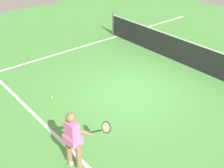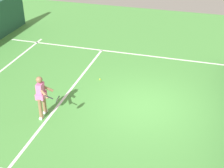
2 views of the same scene
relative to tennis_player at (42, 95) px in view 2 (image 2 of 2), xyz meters
The scene contains 5 objects.
ground_plane 3.76m from the tennis_player, 116.24° to the left, with size 23.86×23.86×0.00m, color #4C9342.
service_line_marking 1.84m from the tennis_player, behind, with size 8.68×0.10×0.01m, color white.
sideline_left_marking 6.86m from the tennis_player, 151.14° to the left, with size 0.10×16.36×0.01m, color white.
tennis_player is the anchor object (origin of this frame).
tennis_ball_near 3.30m from the tennis_player, 160.44° to the left, with size 0.07×0.07×0.07m, color #D1E533.
Camera 2 is at (10.07, 1.68, 6.72)m, focal length 52.80 mm.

